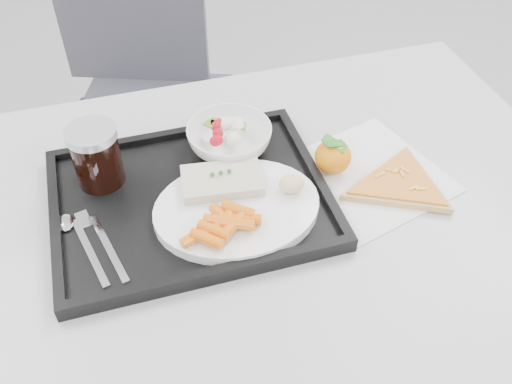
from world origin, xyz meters
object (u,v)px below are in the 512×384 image
Objects in this scene: chair at (143,77)px; tangerine at (333,156)px; table at (243,239)px; tray at (190,200)px; dinner_plate at (237,209)px; salad_bowl at (229,138)px; cola_glass at (96,155)px; pizza_slice at (400,184)px.

tangerine is (0.25, -0.73, 0.25)m from chair.
table is 2.67× the size of tray.
tray is 1.67× the size of dinner_plate.
salad_bowl reaches higher than dinner_plate.
cola_glass is 0.51m from pizza_slice.
table is 0.29m from pizza_slice.
chair is 0.77m from tray.
tray is 5.50× the size of tangerine.
cola_glass is (-0.14, 0.09, 0.06)m from tray.
salad_bowl is 0.68× the size of pizza_slice.
tray reaches higher than pizza_slice.
pizza_slice is (0.49, -0.15, -0.06)m from cola_glass.
cola_glass reaches higher than pizza_slice.
salad_bowl reaches higher than table.
dinner_plate is (-0.01, -0.01, 0.09)m from table.
pizza_slice is at bearing -17.33° from cola_glass.
salad_bowl is (0.10, 0.10, 0.03)m from tray.
chair reaches higher than salad_bowl.
dinner_plate is (0.06, -0.79, 0.24)m from chair.
tray is 0.26m from tangerine.
dinner_plate reaches higher than pizza_slice.
salad_bowl is (0.09, -0.64, 0.25)m from chair.
table is 7.89× the size of salad_bowl.
chair is at bearing 109.21° from tangerine.
table is at bearing -84.44° from chair.
table is 1.29× the size of chair.
cola_glass is 0.40m from tangerine.
dinner_plate is at bearing -137.89° from table.
salad_bowl is at bearing 4.47° from cola_glass.
pizza_slice reaches higher than table.
chair is 6.11× the size of salad_bowl.
chair is at bearing 98.41° from salad_bowl.
chair is 11.37× the size of tangerine.
cola_glass is at bearing 148.70° from table.
tangerine reaches higher than pizza_slice.
dinner_plate is 0.25m from cola_glass.
tray is at bearing -32.15° from cola_glass.
pizza_slice is (0.35, -0.81, 0.22)m from chair.
chair is 4.15× the size of pizza_slice.
cola_glass reaches higher than table.
salad_bowl reaches higher than tray.
tangerine reaches higher than table.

